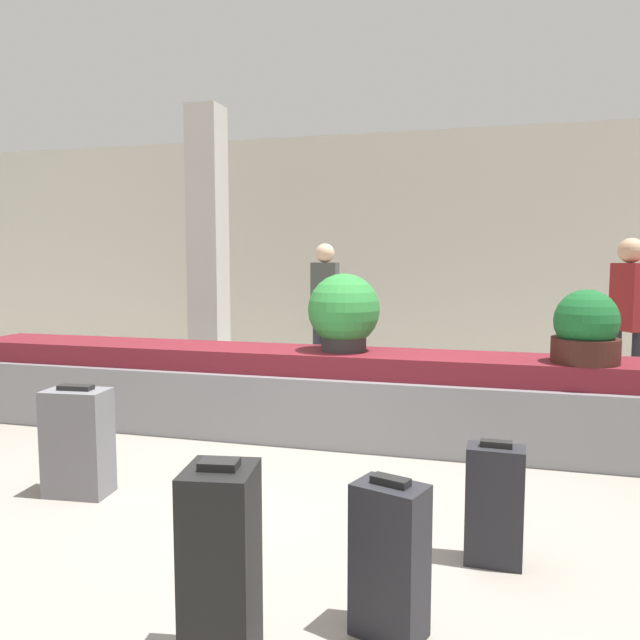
% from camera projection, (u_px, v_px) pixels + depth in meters
% --- Properties ---
extents(ground_plane, '(18.00, 18.00, 0.00)m').
position_uv_depth(ground_plane, '(246.00, 513.00, 3.64)').
color(ground_plane, gray).
extents(back_wall, '(18.00, 0.06, 3.20)m').
position_uv_depth(back_wall, '(392.00, 249.00, 8.71)').
color(back_wall, beige).
rests_on(back_wall, ground_plane).
extents(carousel, '(6.74, 0.79, 0.72)m').
position_uv_depth(carousel, '(320.00, 395.00, 5.18)').
color(carousel, gray).
rests_on(carousel, ground_plane).
extents(pillar, '(0.37, 0.37, 3.20)m').
position_uv_depth(pillar, '(208.00, 247.00, 7.22)').
color(pillar, beige).
rests_on(pillar, ground_plane).
extents(suitcase_0, '(0.28, 0.17, 0.61)m').
position_uv_depth(suitcase_0, '(494.00, 505.00, 3.01)').
color(suitcase_0, '#232328').
rests_on(suitcase_0, ground_plane).
extents(suitcase_1, '(0.29, 0.31, 0.77)m').
position_uv_depth(suitcase_1, '(221.00, 567.00, 2.25)').
color(suitcase_1, black).
rests_on(suitcase_1, ground_plane).
extents(suitcase_2, '(0.32, 0.26, 0.64)m').
position_uv_depth(suitcase_2, '(390.00, 560.00, 2.43)').
color(suitcase_2, '#232328').
rests_on(suitcase_2, ground_plane).
extents(suitcase_3, '(0.41, 0.27, 0.70)m').
position_uv_depth(suitcase_3, '(78.00, 442.00, 3.89)').
color(suitcase_3, slate).
rests_on(suitcase_3, ground_plane).
extents(potted_plant_0, '(0.59, 0.59, 0.63)m').
position_uv_depth(potted_plant_0, '(344.00, 313.00, 5.09)').
color(potted_plant_0, '#2D2D2D').
rests_on(potted_plant_0, carousel).
extents(potted_plant_1, '(0.48, 0.48, 0.53)m').
position_uv_depth(potted_plant_1, '(586.00, 330.00, 4.51)').
color(potted_plant_1, '#381914').
rests_on(potted_plant_1, carousel).
extents(traveler_0, '(0.32, 0.37, 1.66)m').
position_uv_depth(traveler_0, '(628.00, 310.00, 5.83)').
color(traveler_0, '#282833').
rests_on(traveler_0, ground_plane).
extents(traveler_1, '(0.33, 0.23, 1.65)m').
position_uv_depth(traveler_1, '(325.00, 298.00, 7.68)').
color(traveler_1, '#282833').
rests_on(traveler_1, ground_plane).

